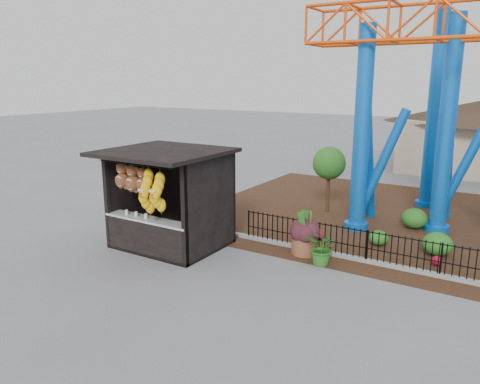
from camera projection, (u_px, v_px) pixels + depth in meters
The scene contains 9 objects.
ground at pixel (230, 278), 12.60m from camera, with size 120.00×120.00×0.00m, color slate.
mulch_bed at pixel (440, 225), 17.14m from camera, with size 18.00×12.00×0.02m, color #331E11.
curb at pixel (409, 269), 13.01m from camera, with size 18.00×0.18×0.12m, color gray.
prize_booth at pixel (165, 201), 14.52m from camera, with size 3.50×3.40×3.12m.
picket_fence at pixel (445, 261), 12.44m from camera, with size 12.20×0.06×1.00m, color black, non-canonical shape.
terracotta_planter at pixel (304, 244), 14.25m from camera, with size 0.78×0.78×0.63m, color brown.
planter_foliage at pixel (305, 224), 14.10m from camera, with size 0.70×0.70×0.64m, color #35151B.
potted_plant at pixel (323, 248), 13.36m from camera, with size 0.92×0.80×1.02m, color #1B5C1B.
landscaping at pixel (452, 238), 14.76m from camera, with size 8.17×3.85×0.72m.
Camera 1 is at (6.44, -9.79, 5.20)m, focal length 35.00 mm.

